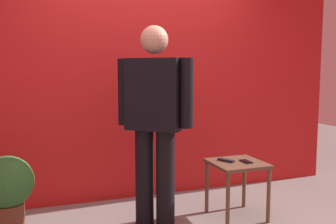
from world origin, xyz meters
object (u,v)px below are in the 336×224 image
at_px(cell_phone, 246,161).
at_px(standing_person, 155,116).
at_px(side_table, 237,171).
at_px(potted_plant, 7,189).
at_px(tv_remote, 226,160).

bearing_deg(cell_phone, standing_person, 173.78).
xyz_separation_m(standing_person, side_table, (0.79, -0.08, -0.55)).
distance_m(standing_person, potted_plant, 1.38).
distance_m(side_table, potted_plant, 2.04).
bearing_deg(side_table, cell_phone, -24.15).
height_order(tv_remote, potted_plant, potted_plant).
bearing_deg(cell_phone, side_table, 156.98).
height_order(standing_person, tv_remote, standing_person).
height_order(standing_person, side_table, standing_person).
bearing_deg(tv_remote, standing_person, 150.60).
bearing_deg(cell_phone, potted_plant, 172.03).
xyz_separation_m(cell_phone, tv_remote, (-0.16, 0.09, 0.01)).
relative_size(standing_person, side_table, 3.30).
bearing_deg(potted_plant, side_table, -8.51).
xyz_separation_m(tv_remote, potted_plant, (-1.93, 0.25, -0.14)).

